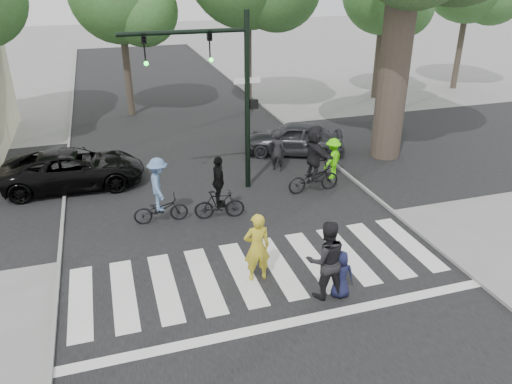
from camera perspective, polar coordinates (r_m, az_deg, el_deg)
The scene contains 17 objects.
ground at distance 12.45m, azimuth 1.97°, elevation -11.35°, with size 120.00×120.00×0.00m, color gray.
road_stem at distance 16.56m, azimuth -3.72°, elevation -1.49°, with size 10.00×70.00×0.01m, color black.
road_cross at distance 19.23m, azimuth -5.89°, elevation 2.32°, with size 70.00×10.00×0.01m, color black.
curb_left at distance 16.27m, azimuth -21.28°, elevation -3.62°, with size 0.10×70.00×0.10m, color gray.
curb_right at distance 18.26m, azimuth 11.83°, elevation 0.78°, with size 0.10×70.00×0.10m, color gray.
crosswalk at distance 12.96m, azimuth 1.00°, elevation -9.67°, with size 10.00×3.85×0.01m.
traffic_signal at distance 16.45m, azimuth -3.92°, elevation 12.74°, with size 4.45×0.29×6.00m.
pedestrian_woman at distance 12.40m, azimuth 0.11°, elevation -6.34°, with size 0.68×0.44×1.85m, color gold.
pedestrian_child at distance 12.15m, azimuth 9.68°, elevation -9.28°, with size 0.59×0.39×1.22m, color #181A3A.
pedestrian_adult at distance 11.89m, azimuth 8.00°, elevation -7.71°, with size 0.97×0.76×2.00m, color black.
cyclist_left at distance 15.37m, azimuth -10.97°, elevation -0.36°, with size 1.68×1.10×2.10m.
cyclist_mid at distance 15.40m, azimuth -4.25°, elevation -0.18°, with size 1.62×1.01×2.06m.
cyclist_right at distance 17.22m, azimuth 6.67°, elevation 3.31°, with size 1.91×1.78×2.38m.
car_suv at distance 18.79m, azimuth -20.10°, elevation 2.50°, with size 2.23×4.84×1.34m, color black.
car_grey at distance 20.83m, azimuth 4.37°, elevation 6.19°, with size 1.63×4.05×1.38m, color #2D2E32.
bystander_hivis at distance 18.54m, azimuth 8.76°, elevation 3.80°, with size 0.99×0.57×1.53m, color #5DFE09.
bystander_dark at distance 19.04m, azimuth 2.46°, elevation 4.71°, with size 0.57×0.38×1.57m, color black.
Camera 1 is at (-3.40, -9.44, 7.37)m, focal length 35.00 mm.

